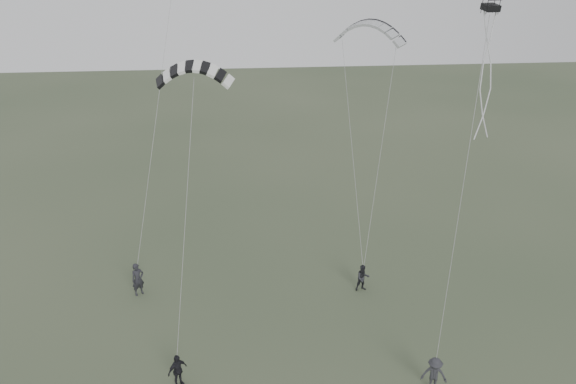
{
  "coord_description": "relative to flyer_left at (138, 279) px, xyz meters",
  "views": [
    {
      "loc": [
        -1.49,
        -20.4,
        18.25
      ],
      "look_at": [
        0.95,
        5.46,
        6.73
      ],
      "focal_mm": 35.0,
      "sensor_mm": 36.0,
      "label": 1
    }
  ],
  "objects": [
    {
      "name": "ground",
      "position": [
        7.39,
        -7.1,
        -0.98
      ],
      "size": [
        140.0,
        140.0,
        0.0
      ],
      "primitive_type": "plane",
      "color": "#36432E",
      "rests_on": "ground"
    },
    {
      "name": "flyer_left",
      "position": [
        0.0,
        0.0,
        0.0
      ],
      "size": [
        0.85,
        0.78,
        1.96
      ],
      "primitive_type": "imported",
      "rotation": [
        0.0,
        0.0,
        0.58
      ],
      "color": "black",
      "rests_on": "ground"
    },
    {
      "name": "flyer_right",
      "position": [
        12.7,
        -0.79,
        -0.17
      ],
      "size": [
        0.86,
        0.71,
        1.61
      ],
      "primitive_type": "imported",
      "rotation": [
        0.0,
        0.0,
        0.13
      ],
      "color": "black",
      "rests_on": "ground"
    },
    {
      "name": "flyer_center",
      "position": [
        2.83,
        -7.5,
        -0.15
      ],
      "size": [
        1.01,
        0.92,
        1.65
      ],
      "primitive_type": "imported",
      "rotation": [
        0.0,
        0.0,
        0.68
      ],
      "color": "black",
      "rests_on": "ground"
    },
    {
      "name": "flyer_far",
      "position": [
        14.12,
        -8.89,
        -0.1
      ],
      "size": [
        1.27,
        0.95,
        1.75
      ],
      "primitive_type": "imported",
      "rotation": [
        0.0,
        0.0,
        -0.3
      ],
      "color": "#28282D",
      "rests_on": "ground"
    },
    {
      "name": "kite_pale_large",
      "position": [
        14.26,
        7.65,
        12.81
      ],
      "size": [
        4.5,
        3.82,
        2.0
      ],
      "primitive_type": null,
      "rotation": [
        0.19,
        0.0,
        -0.63
      ],
      "color": "#A1A4A6",
      "rests_on": "flyer_right"
    },
    {
      "name": "kite_striped",
      "position": [
        4.15,
        -3.56,
        12.56
      ],
      "size": [
        3.29,
        1.44,
        1.45
      ],
      "primitive_type": null,
      "rotation": [
        0.36,
        0.0,
        -0.08
      ],
      "color": "black",
      "rests_on": "flyer_center"
    },
    {
      "name": "kite_box",
      "position": [
        15.95,
        -5.37,
        15.21
      ],
      "size": [
        0.68,
        0.75,
        0.75
      ],
      "primitive_type": null,
      "rotation": [
        0.14,
        0.0,
        0.19
      ],
      "color": "black",
      "rests_on": "flyer_far"
    }
  ]
}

